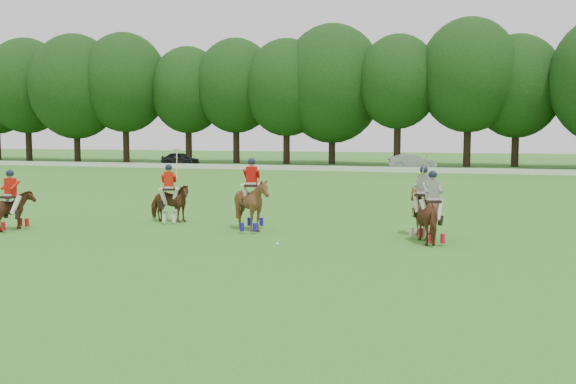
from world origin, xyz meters
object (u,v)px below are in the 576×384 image
(polo_red_c, at_px, (252,204))
(polo_ball, at_px, (277,244))
(polo_stripe_a, at_px, (432,217))
(polo_red_a, at_px, (11,209))
(polo_stripe_b, at_px, (423,211))
(car_left, at_px, (180,159))
(polo_red_b, at_px, (169,202))
(car_mid, at_px, (412,162))

(polo_red_c, xyz_separation_m, polo_ball, (1.70, -2.46, -0.87))
(polo_stripe_a, distance_m, polo_ball, 4.77)
(polo_stripe_a, bearing_deg, polo_red_a, -173.29)
(polo_stripe_b, bearing_deg, polo_ball, -143.62)
(car_left, relative_size, polo_stripe_a, 1.42)
(polo_stripe_b, bearing_deg, polo_red_c, -175.12)
(polo_red_b, distance_m, polo_red_c, 3.79)
(polo_ball, bearing_deg, car_left, 119.82)
(car_left, height_order, polo_ball, car_left)
(polo_stripe_b, bearing_deg, polo_red_a, -168.39)
(polo_red_b, distance_m, polo_stripe_a, 9.85)
(polo_red_a, distance_m, polo_red_c, 8.25)
(polo_red_c, relative_size, polo_stripe_a, 0.90)
(polo_red_b, relative_size, polo_stripe_b, 1.19)
(car_mid, relative_size, polo_red_a, 2.02)
(polo_red_a, xyz_separation_m, polo_stripe_b, (13.62, 2.80, 0.08))
(polo_red_b, height_order, polo_red_c, polo_red_b)
(car_left, bearing_deg, car_mid, -82.43)
(polo_stripe_a, bearing_deg, polo_ball, -157.66)
(car_left, distance_m, polo_stripe_a, 47.45)
(car_mid, height_order, polo_red_c, polo_red_c)
(polo_ball, bearing_deg, polo_red_c, 124.74)
(car_left, height_order, polo_stripe_b, polo_stripe_b)
(car_mid, height_order, polo_stripe_a, polo_stripe_a)
(car_mid, bearing_deg, car_left, 73.29)
(car_left, bearing_deg, polo_red_a, -153.84)
(car_left, xyz_separation_m, polo_stripe_b, (27.17, -37.49, 0.15))
(polo_red_c, bearing_deg, polo_stripe_b, 4.88)
(car_mid, distance_m, polo_stripe_b, 37.73)
(car_left, relative_size, polo_stripe_b, 1.71)
(polo_red_a, xyz_separation_m, polo_red_c, (7.92, 2.31, 0.18))
(polo_red_b, xyz_separation_m, polo_stripe_b, (9.35, -0.53, 0.05))
(car_left, bearing_deg, polo_stripe_a, -136.96)
(car_left, height_order, polo_stripe_a, polo_stripe_a)
(car_left, relative_size, polo_red_a, 1.88)
(polo_red_b, bearing_deg, polo_ball, -32.98)
(polo_stripe_b, bearing_deg, car_mid, 96.41)
(polo_red_b, bearing_deg, polo_stripe_b, -3.23)
(polo_red_c, distance_m, polo_stripe_b, 5.72)
(polo_stripe_b, bearing_deg, car_left, 125.94)
(polo_red_c, distance_m, polo_ball, 3.11)
(polo_red_a, relative_size, polo_stripe_a, 0.76)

